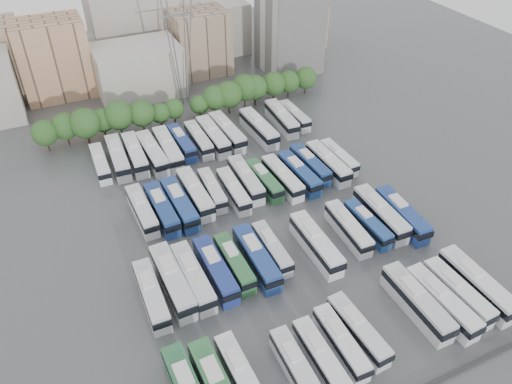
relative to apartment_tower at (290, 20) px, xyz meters
name	(u,v)px	position (x,y,z in m)	size (l,w,h in m)	color
ground	(269,234)	(-34.00, -58.00, -13.00)	(220.00, 220.00, 0.00)	#424447
tree_line	(185,103)	(-34.26, -15.91, -8.63)	(66.07, 7.79, 8.02)	black
city_buildings	(120,47)	(-41.46, 13.86, -5.13)	(102.00, 35.00, 20.00)	#9E998E
apartment_tower	(290,20)	(0.00, 0.00, 0.00)	(14.00, 14.00, 26.00)	silver
electricity_pylon	(178,26)	(-32.00, -8.00, 5.66)	(9.00, 6.91, 33.83)	slate
bus_r0_s2	(241,375)	(-48.97, -81.06, -11.25)	(2.77, 11.45, 3.57)	silver
bus_r0_s4	(297,368)	(-42.36, -83.00, -11.29)	(2.64, 11.16, 3.49)	silver
bus_r0_s5	(321,357)	(-38.91, -82.92, -11.28)	(2.52, 11.16, 3.49)	silver
bus_r0_s6	(341,342)	(-35.42, -82.11, -11.30)	(2.61, 11.09, 3.47)	white
bus_r0_s7	(358,330)	(-32.35, -81.43, -11.24)	(3.07, 11.52, 3.58)	silver
bus_r0_s10	(417,302)	(-22.45, -81.09, -10.99)	(2.89, 13.05, 4.09)	silver
bus_r0_s11	(442,302)	(-19.28, -82.45, -11.05)	(3.29, 12.78, 3.98)	white
bus_r0_s12	(458,292)	(-15.99, -82.01, -11.14)	(3.02, 12.16, 3.79)	white
bus_r0_s13	(477,284)	(-12.55, -82.06, -10.94)	(3.05, 13.40, 4.20)	silver
bus_r1_s0	(151,295)	(-55.46, -64.35, -11.13)	(2.86, 12.18, 3.81)	silver
bus_r1_s1	(173,281)	(-52.00, -63.25, -10.91)	(3.34, 13.66, 4.26)	silver
bus_r1_s2	(193,277)	(-49.09, -63.68, -11.03)	(3.04, 12.83, 4.01)	silver
bus_r1_s3	(215,270)	(-45.56, -63.66, -11.06)	(2.91, 12.64, 3.95)	navy
bus_r1_s4	(234,263)	(-42.41, -63.31, -11.25)	(2.52, 11.38, 3.57)	#2D6A39
bus_r1_s5	(256,257)	(-39.00, -63.92, -11.02)	(2.92, 12.88, 4.03)	navy
bus_r1_s6	(272,248)	(-35.85, -62.83, -11.33)	(2.53, 10.91, 3.41)	silver
bus_r1_s8	(316,243)	(-29.22, -65.08, -10.99)	(2.96, 13.09, 4.10)	white
bus_r1_s10	(348,228)	(-22.48, -63.92, -11.18)	(3.14, 11.92, 3.71)	silver
bus_r1_s11	(367,224)	(-18.94, -64.27, -11.32)	(2.72, 10.98, 3.42)	navy
bus_r1_s12	(381,214)	(-15.69, -63.33, -10.98)	(3.14, 13.17, 4.11)	silver
bus_r1_s13	(402,214)	(-12.53, -64.95, -11.03)	(3.37, 12.93, 4.02)	navy
bus_r2_s1	(142,210)	(-51.94, -45.48, -11.13)	(2.97, 12.21, 3.81)	silver
bus_r2_s2	(162,209)	(-48.79, -46.55, -11.05)	(3.09, 12.74, 3.98)	navy
bus_r2_s3	(180,204)	(-45.66, -46.67, -11.00)	(3.19, 13.07, 4.08)	navy
bus_r2_s4	(195,193)	(-42.24, -44.90, -11.00)	(3.03, 13.03, 4.08)	silver
bus_r2_s5	(212,190)	(-38.94, -44.79, -11.32)	(2.90, 11.01, 3.42)	silver
bus_r2_s6	(233,191)	(-35.62, -46.76, -11.22)	(2.79, 11.62, 3.63)	silver
bus_r2_s7	(246,179)	(-32.30, -44.71, -11.07)	(3.13, 12.61, 3.93)	silver
bus_r2_s8	(264,180)	(-29.24, -46.08, -11.26)	(2.86, 11.38, 3.55)	#2E6C3E
bus_r2_s9	(282,178)	(-25.88, -47.00, -11.11)	(3.08, 12.33, 3.84)	silver
bus_r2_s10	(299,173)	(-22.42, -47.08, -11.11)	(3.22, 12.38, 3.85)	navy
bus_r2_s11	(310,165)	(-19.07, -45.32, -11.19)	(2.99, 11.86, 3.70)	navy
bus_r2_s12	(328,163)	(-15.77, -46.45, -11.05)	(3.02, 12.74, 3.98)	silver
bus_r2_s13	(339,157)	(-12.55, -45.29, -11.34)	(2.65, 10.86, 3.39)	white
bus_r3_s0	(100,163)	(-55.64, -27.83, -11.26)	(2.73, 11.32, 3.54)	silver
bus_r3_s1	(118,157)	(-52.14, -27.58, -10.98)	(3.33, 13.21, 4.12)	silver
bus_r3_s2	(135,154)	(-48.80, -27.85, -11.01)	(3.12, 12.96, 4.05)	silver
bus_r3_s3	(152,153)	(-45.63, -29.02, -10.95)	(3.49, 13.45, 4.19)	silver
bus_r3_s4	(168,149)	(-42.36, -28.90, -10.91)	(3.16, 13.61, 4.26)	silver
bus_r3_s5	(182,142)	(-39.02, -27.25, -11.19)	(2.92, 11.84, 3.69)	navy
bus_r3_s6	(199,139)	(-35.46, -27.69, -11.17)	(2.59, 11.86, 3.72)	silver
bus_r3_s7	(213,136)	(-32.39, -28.04, -10.97)	(3.09, 13.24, 4.14)	silver
bus_r3_s8	(227,132)	(-29.08, -27.69, -10.92)	(3.53, 13.62, 4.24)	silver
bus_r3_s10	(259,128)	(-22.36, -29.07, -10.90)	(3.43, 13.70, 4.27)	silver
bus_r3_s12	(281,118)	(-15.96, -27.17, -10.99)	(3.49, 13.16, 4.09)	silver
bus_r3_s13	(294,116)	(-12.56, -26.86, -11.29)	(2.63, 11.12, 3.47)	silver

